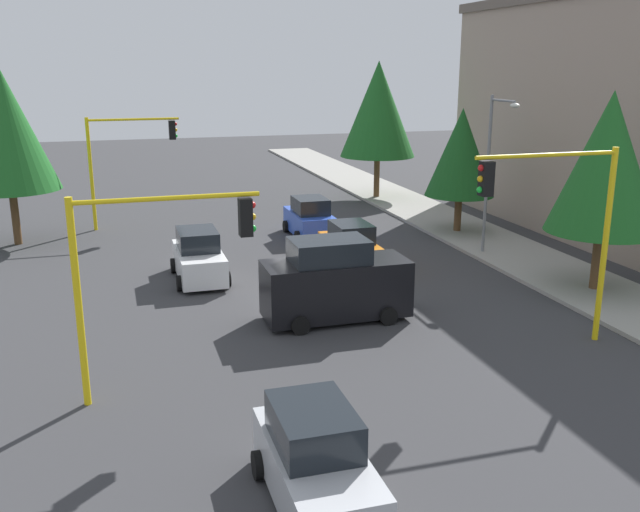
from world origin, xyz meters
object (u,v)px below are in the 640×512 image
Objects in this scene: tree_roadside_far at (378,109)px; tree_opposite_side at (5,129)px; traffic_signal_near_left at (558,210)px; traffic_signal_near_right at (155,254)px; car_orange at (350,248)px; car_blue at (310,219)px; tree_roadside_mid at (461,153)px; street_lamp_curbside at (493,159)px; traffic_signal_far_right at (126,150)px; tree_roadside_near at (607,163)px; car_white at (199,257)px; delivery_van_black at (335,283)px; car_silver at (316,463)px.

tree_roadside_far reaches higher than tree_opposite_side.
tree_opposite_side is at bearing -137.08° from traffic_signal_near_left.
car_orange is at bearing 138.77° from traffic_signal_near_right.
car_orange is (8.43, 13.75, -4.50)m from tree_opposite_side.
tree_roadside_mid is at bearing 78.58° from car_blue.
tree_roadside_mid is at bearing 121.45° from car_orange.
street_lamp_curbside is at bearing -1.19° from tree_roadside_far.
traffic_signal_far_right is at bearing -118.33° from car_blue.
tree_roadside_near is at bearing 34.26° from car_blue.
tree_roadside_mid reaches higher than car_blue.
car_blue is (2.52, 13.68, -4.50)m from tree_opposite_side.
car_blue is at bearing 132.47° from car_white.
traffic_signal_near_left is 1.59× the size of car_orange.
tree_roadside_near is 1.93× the size of car_blue.
tree_roadside_near is at bearing 67.22° from car_white.
traffic_signal_near_left is at bearing 43.00° from car_white.
car_orange is (-9.57, -2.99, -3.29)m from traffic_signal_near_left.
traffic_signal_far_right is 10.85m from car_white.
tree_roadside_mid is 0.84× the size of tree_roadside_near.
delivery_van_black is at bearing 38.90° from tree_opposite_side.
traffic_signal_far_right is at bearing 110.69° from tree_opposite_side.
delivery_van_black is at bearing -24.71° from tree_roadside_far.
tree_roadside_mid is 1.63× the size of car_blue.
traffic_signal_far_right reaches higher than delivery_van_black.
traffic_signal_far_right is 1.41× the size of car_white.
tree_roadside_far is 2.15× the size of car_silver.
car_orange is at bearing -125.69° from tree_roadside_near.
traffic_signal_near_left is 1.56× the size of car_blue.
traffic_signal_far_right is 5.82m from tree_opposite_side.
tree_roadside_near is (-4.00, 16.13, 1.10)m from traffic_signal_near_right.
car_blue and car_silver have the same top height.
traffic_signal_near_right is at bearing -90.00° from traffic_signal_near_left.
tree_roadside_far is (-14.39, 0.30, 1.23)m from street_lamp_curbside.
traffic_signal_near_left is at bearing -8.91° from tree_roadside_far.
tree_roadside_near is at bearing 103.93° from traffic_signal_near_right.
tree_roadside_far is at bearing 155.29° from delivery_van_black.
tree_roadside_near is at bearing 125.09° from car_silver.
traffic_signal_near_left is at bearing 42.92° from tree_opposite_side.
street_lamp_curbside is at bearing 140.89° from car_silver.
traffic_signal_near_right is at bearing -41.23° from car_orange.
traffic_signal_near_left reaches higher than traffic_signal_near_right.
tree_roadside_near is 25.66m from tree_opposite_side.
car_silver is at bearing -19.86° from delivery_van_black.
street_lamp_curbside is 1.46× the size of delivery_van_black.
car_white is (-9.86, 2.18, -2.85)m from traffic_signal_near_right.
tree_roadside_far is at bearing -177.14° from tree_roadside_mid.
tree_roadside_near is (-4.00, 4.76, 0.66)m from traffic_signal_near_left.
tree_opposite_side is 18.45m from delivery_van_black.
tree_opposite_side is (2.00, -5.30, 1.35)m from traffic_signal_far_right.
tree_roadside_far is (-10.00, -0.50, 1.51)m from tree_roadside_mid.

